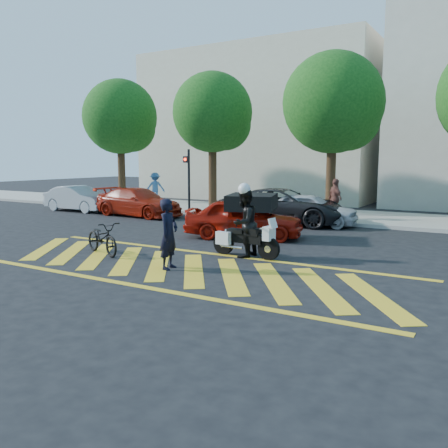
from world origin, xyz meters
The scene contains 19 objects.
ground centered at (0.00, 0.00, 0.00)m, with size 90.00×90.00×0.00m, color black.
sidewalk centered at (0.00, 12.00, 0.07)m, with size 60.00×5.00×0.15m, color #9E998E.
crosswalk centered at (-0.04, 0.00, 0.00)m, with size 12.33×4.00×0.01m.
building_left centered at (-8.00, 21.00, 5.00)m, with size 16.00×8.00×10.00m, color beige.
tree_far_left centered at (-12.87, 12.06, 5.05)m, with size 4.40×4.40×7.41m.
tree_left centered at (-6.37, 12.06, 4.99)m, with size 4.20×4.20×7.26m.
tree_center centered at (0.13, 12.06, 5.10)m, with size 4.60×4.60×7.56m.
signal_pole centered at (-6.50, 9.74, 1.92)m, with size 0.28×0.43×3.20m.
officer_bike centered at (-0.07, -0.24, 0.88)m, with size 0.64×0.42×1.77m, color black.
bicycle centered at (-2.85, 0.24, 0.48)m, with size 0.63×1.82×0.95m, color black.
police_motorcycle centered at (0.86, 2.00, 0.50)m, with size 2.10×0.68×0.93m.
officer_moto centered at (0.84, 2.00, 0.96)m, with size 0.93×0.73×1.92m, color black.
red_convertible centered at (-0.69, 4.81, 0.69)m, with size 1.64×4.07×1.39m, color #9F1207.
parked_far_left centered at (-12.16, 7.82, 0.66)m, with size 1.39×4.00×1.32m, color #95989B.
parked_left centered at (-8.06, 7.80, 0.67)m, with size 1.89×4.65×1.35m, color #991809.
parked_mid_left centered at (-0.96, 8.83, 0.75)m, with size 2.49×5.40×1.50m, color black.
parked_mid_right centered at (0.13, 8.93, 0.67)m, with size 1.59×3.96×1.35m, color silver.
pedestrian_left centered at (-11.22, 12.96, 1.03)m, with size 1.13×0.65×1.75m, color #376297.
pedestrian_right centered at (0.70, 10.57, 1.02)m, with size 1.02×0.42×1.73m, color brown.
Camera 1 is at (7.08, -9.52, 2.75)m, focal length 38.00 mm.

